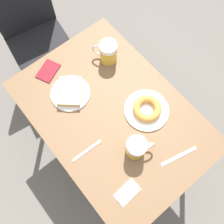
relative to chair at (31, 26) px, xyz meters
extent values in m
plane|color=#666059|center=(-0.02, -0.88, -0.55)|extent=(8.00, 8.00, 0.00)
cube|color=brown|center=(-0.02, -0.88, 0.16)|extent=(0.70, 1.01, 0.03)
cylinder|color=black|center=(0.29, -1.35, -0.20)|extent=(0.04, 0.04, 0.69)
cylinder|color=black|center=(-0.33, -0.42, -0.20)|extent=(0.04, 0.04, 0.69)
cylinder|color=black|center=(0.29, -0.42, -0.20)|extent=(0.04, 0.04, 0.69)
cube|color=black|center=(-0.02, -0.10, -0.11)|extent=(0.45, 0.45, 0.02)
cube|color=black|center=(0.01, 0.08, 0.14)|extent=(0.40, 0.09, 0.47)
cylinder|color=black|center=(-0.21, -0.25, -0.33)|extent=(0.03, 0.03, 0.43)
cylinder|color=black|center=(0.13, -0.30, -0.33)|extent=(0.03, 0.03, 0.43)
cylinder|color=black|center=(-0.16, 0.10, -0.33)|extent=(0.03, 0.03, 0.43)
cylinder|color=black|center=(0.18, 0.05, -0.33)|extent=(0.03, 0.03, 0.43)
cylinder|color=white|center=(-0.12, -0.66, 0.18)|extent=(0.21, 0.21, 0.01)
cube|color=#D1B27F|center=(-0.12, -0.66, 0.20)|extent=(0.19, 0.20, 0.03)
cylinder|color=white|center=(0.13, -0.99, 0.18)|extent=(0.23, 0.23, 0.01)
torus|color=#D18938|center=(0.13, -0.99, 0.21)|extent=(0.15, 0.15, 0.04)
cylinder|color=gold|center=(-0.06, -1.10, 0.23)|extent=(0.09, 0.09, 0.10)
cylinder|color=white|center=(-0.06, -1.10, 0.29)|extent=(0.09, 0.09, 0.03)
torus|color=silver|center=(-0.01, -1.13, 0.24)|extent=(0.08, 0.05, 0.08)
cylinder|color=gold|center=(0.17, -0.62, 0.23)|extent=(0.09, 0.09, 0.10)
cylinder|color=white|center=(0.17, -0.62, 0.29)|extent=(0.09, 0.09, 0.03)
torus|color=silver|center=(0.14, -0.58, 0.24)|extent=(0.06, 0.07, 0.08)
cube|color=white|center=(-0.21, -1.23, 0.18)|extent=(0.12, 0.07, 0.00)
cube|color=silver|center=(-0.24, -0.96, 0.18)|extent=(0.17, 0.02, 0.00)
cube|color=silver|center=(0.09, -1.26, 0.18)|extent=(0.19, 0.06, 0.00)
cube|color=maroon|center=(-0.13, -0.47, 0.18)|extent=(0.15, 0.13, 0.01)
camera|label=1|loc=(-0.30, -1.23, 1.37)|focal=40.00mm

